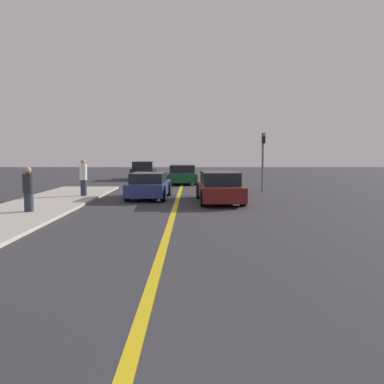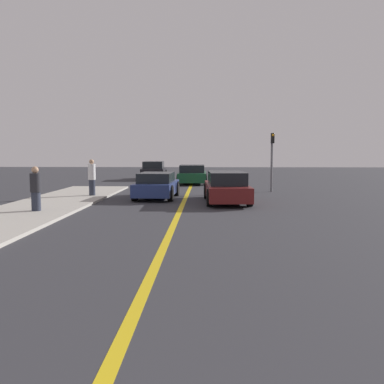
% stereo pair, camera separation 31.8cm
% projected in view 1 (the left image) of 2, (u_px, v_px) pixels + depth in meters
% --- Properties ---
extents(road_center_line, '(0.20, 60.00, 0.01)m').
position_uv_depth(road_center_line, '(178.00, 205.00, 17.82)').
color(road_center_line, gold).
rests_on(road_center_line, ground_plane).
extents(car_near_right_lane, '(2.00, 4.74, 1.35)m').
position_uv_depth(car_near_right_lane, '(221.00, 187.00, 18.63)').
color(car_near_right_lane, maroon).
rests_on(car_near_right_lane, ground_plane).
extents(car_ahead_center, '(1.97, 3.96, 1.22)m').
position_uv_depth(car_ahead_center, '(151.00, 186.00, 20.15)').
color(car_ahead_center, navy).
rests_on(car_ahead_center, ground_plane).
extents(car_far_distant, '(2.03, 4.25, 1.29)m').
position_uv_depth(car_far_distant, '(184.00, 175.00, 29.32)').
color(car_far_distant, '#144728').
rests_on(car_far_distant, ground_plane).
extents(car_parked_left_lot, '(1.97, 4.10, 1.43)m').
position_uv_depth(car_parked_left_lot, '(145.00, 171.00, 33.63)').
color(car_parked_left_lot, black).
rests_on(car_parked_left_lot, ground_plane).
extents(pedestrian_far_standing, '(0.38, 0.38, 1.58)m').
position_uv_depth(pedestrian_far_standing, '(31.00, 189.00, 15.05)').
color(pedestrian_far_standing, '#282D3D').
rests_on(pedestrian_far_standing, sidewalk_left).
extents(pedestrian_by_sign, '(0.35, 0.35, 1.73)m').
position_uv_depth(pedestrian_by_sign, '(85.00, 177.00, 20.39)').
color(pedestrian_by_sign, '#282D3D').
rests_on(pedestrian_by_sign, sidewalk_left).
extents(traffic_light, '(0.18, 0.40, 3.20)m').
position_uv_depth(traffic_light, '(265.00, 155.00, 23.43)').
color(traffic_light, slate).
rests_on(traffic_light, ground_plane).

